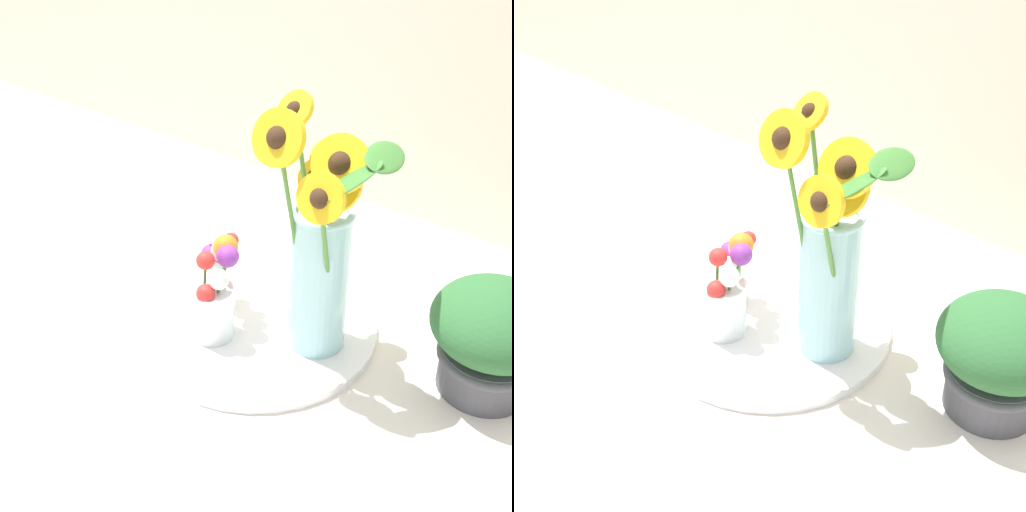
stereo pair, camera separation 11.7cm
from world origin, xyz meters
TOP-DOWN VIEW (x-y plane):
  - ground_plane at (0.00, 0.00)m, footprint 6.00×6.00m
  - serving_tray at (-0.01, 0.06)m, footprint 0.42×0.42m
  - mason_jar_sunflowers at (0.11, 0.07)m, footprint 0.24×0.19m
  - vase_small_center at (-0.04, -0.01)m, footprint 0.08×0.09m
  - vase_bulb_right at (-0.08, 0.06)m, footprint 0.09×0.07m
  - potted_plant at (0.37, 0.16)m, footprint 0.19×0.19m

SIDE VIEW (x-z plane):
  - ground_plane at x=0.00m, z-range 0.00..0.00m
  - serving_tray at x=-0.01m, z-range 0.00..0.02m
  - vase_small_center at x=-0.04m, z-range 0.00..0.16m
  - vase_bulb_right at x=-0.08m, z-range 0.02..0.18m
  - potted_plant at x=0.37m, z-range 0.01..0.20m
  - mason_jar_sunflowers at x=0.11m, z-range -0.02..0.41m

